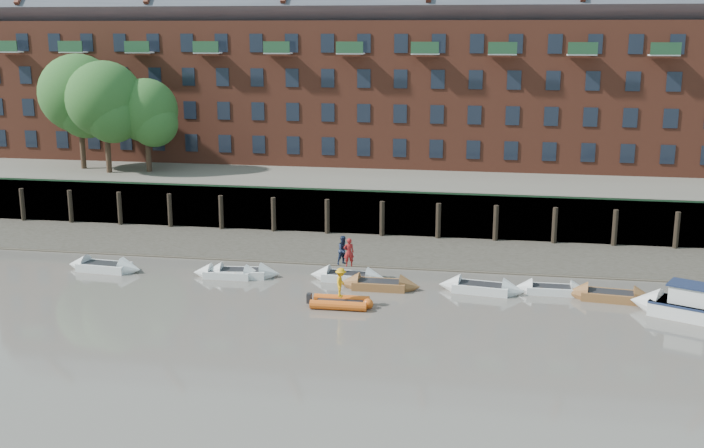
% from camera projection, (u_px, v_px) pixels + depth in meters
% --- Properties ---
extents(ground, '(220.00, 220.00, 0.00)m').
position_uv_depth(ground, '(359.00, 353.00, 37.77)').
color(ground, '#615B53').
rests_on(ground, ground).
extents(foreshore, '(110.00, 8.00, 0.50)m').
position_uv_depth(foreshore, '(404.00, 252.00, 55.02)').
color(foreshore, '#3D382F').
rests_on(foreshore, ground).
extents(mud_band, '(110.00, 1.60, 0.10)m').
position_uv_depth(mud_band, '(398.00, 266.00, 51.76)').
color(mud_band, '#4C4336').
rests_on(mud_band, ground).
extents(river_wall, '(110.00, 1.23, 3.30)m').
position_uv_depth(river_wall, '(411.00, 214.00, 58.85)').
color(river_wall, '#2D2A26').
rests_on(river_wall, ground).
extents(bank_terrace, '(110.00, 28.00, 3.20)m').
position_uv_depth(bank_terrace, '(427.00, 181.00, 71.90)').
color(bank_terrace, '#5E594D').
rests_on(bank_terrace, ground).
extents(apartment_terrace, '(80.60, 15.56, 20.98)m').
position_uv_depth(apartment_terrace, '(431.00, 49.00, 70.27)').
color(apartment_terrace, brown).
rests_on(apartment_terrace, bank_terrace).
extents(tree_cluster, '(11.76, 7.74, 9.40)m').
position_uv_depth(tree_cluster, '(102.00, 99.00, 66.23)').
color(tree_cluster, '#3A281C').
rests_on(tree_cluster, bank_terrace).
extents(rowboat_0, '(5.01, 1.83, 1.42)m').
position_uv_depth(rowboat_0, '(104.00, 267.00, 50.61)').
color(rowboat_0, silver).
rests_on(rowboat_0, ground).
extents(rowboat_1, '(4.37, 1.35, 1.26)m').
position_uv_depth(rowboat_1, '(228.00, 274.00, 49.26)').
color(rowboat_1, silver).
rests_on(rowboat_1, ground).
extents(rowboat_2, '(4.79, 1.89, 1.35)m').
position_uv_depth(rowboat_2, '(241.00, 273.00, 49.36)').
color(rowboat_2, silver).
rests_on(rowboat_2, ground).
extents(rowboat_3, '(4.70, 1.61, 1.34)m').
position_uv_depth(rowboat_3, '(348.00, 277.00, 48.62)').
color(rowboat_3, silver).
rests_on(rowboat_3, ground).
extents(rowboat_4, '(4.71, 1.37, 1.37)m').
position_uv_depth(rowboat_4, '(379.00, 285.00, 47.07)').
color(rowboat_4, brown).
rests_on(rowboat_4, ground).
extents(rowboat_5, '(5.01, 2.05, 1.41)m').
position_uv_depth(rowboat_5, '(481.00, 288.00, 46.47)').
color(rowboat_5, silver).
rests_on(rowboat_5, ground).
extents(rowboat_6, '(4.26, 1.25, 1.23)m').
position_uv_depth(rowboat_6, '(551.00, 290.00, 46.28)').
color(rowboat_6, silver).
rests_on(rowboat_6, ground).
extents(rowboat_7, '(4.94, 1.93, 1.40)m').
position_uv_depth(rowboat_7, '(610.00, 296.00, 45.11)').
color(rowboat_7, brown).
rests_on(rowboat_7, ground).
extents(rib_tender, '(3.33, 1.59, 0.58)m').
position_uv_depth(rib_tender, '(343.00, 302.00, 44.00)').
color(rib_tender, '#D35414').
rests_on(rib_tender, ground).
extents(motor_launch, '(5.85, 4.05, 2.31)m').
position_uv_depth(motor_launch, '(678.00, 305.00, 42.57)').
color(motor_launch, silver).
rests_on(motor_launch, ground).
extents(person_rower_a, '(0.73, 0.60, 1.71)m').
position_uv_depth(person_rower_a, '(349.00, 252.00, 48.19)').
color(person_rower_a, maroon).
rests_on(person_rower_a, rowboat_3).
extents(person_rower_b, '(1.07, 1.06, 1.74)m').
position_uv_depth(person_rower_b, '(344.00, 250.00, 48.59)').
color(person_rower_b, '#19233F').
rests_on(person_rower_b, rowboat_3).
extents(person_rib_crew, '(0.61, 1.04, 1.60)m').
position_uv_depth(person_rib_crew, '(341.00, 283.00, 43.84)').
color(person_rib_crew, orange).
rests_on(person_rib_crew, rib_tender).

